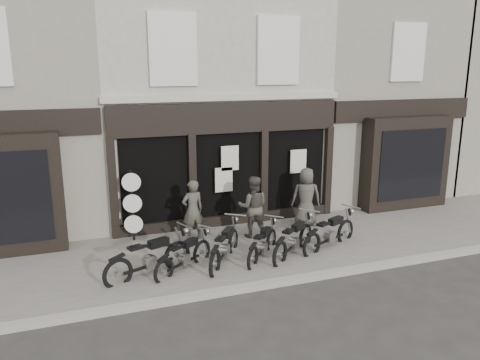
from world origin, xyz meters
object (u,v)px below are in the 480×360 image
object	(u,v)px
motorcycle_2	(225,249)
motorcycle_5	(330,236)
motorcycle_0	(150,261)
man_centre	(253,207)
advert_sign_post	(133,209)
motorcycle_3	(263,246)
motorcycle_4	(294,242)
man_right	(306,197)
man_left	(193,210)
motorcycle_1	(184,258)

from	to	relation	value
motorcycle_2	motorcycle_5	bearing A→B (deg)	-55.57
motorcycle_2	motorcycle_0	bearing A→B (deg)	129.93
man_centre	advert_sign_post	xyz separation A→B (m)	(-3.29, 0.85, 0.03)
motorcycle_3	motorcycle_4	bearing A→B (deg)	-54.32
man_centre	man_right	bearing A→B (deg)	-148.37
motorcycle_5	motorcycle_2	bearing A→B (deg)	154.91
motorcycle_5	man_right	bearing A→B (deg)	59.55
motorcycle_0	motorcycle_4	size ratio (longest dim) A/B	1.17
man_centre	advert_sign_post	size ratio (longest dim) A/B	0.83
man_left	motorcycle_3	bearing A→B (deg)	118.22
motorcycle_1	motorcycle_3	distance (m)	2.10
man_left	motorcycle_5	bearing A→B (deg)	142.21
motorcycle_1	motorcycle_3	size ratio (longest dim) A/B	1.08
motorcycle_0	advert_sign_post	size ratio (longest dim) A/B	1.03
motorcycle_0	motorcycle_1	size ratio (longest dim) A/B	1.27
motorcycle_3	motorcycle_0	bearing A→B (deg)	134.51
advert_sign_post	man_left	bearing A→B (deg)	-6.27
man_centre	man_right	size ratio (longest dim) A/B	0.99
man_left	motorcycle_0	bearing A→B (deg)	40.67
motorcycle_1	man_centre	size ratio (longest dim) A/B	0.98
motorcycle_2	man_left	xyz separation A→B (m)	(-0.39, 1.73, 0.57)
motorcycle_1	motorcycle_3	bearing A→B (deg)	-33.40
motorcycle_3	man_left	world-z (taller)	man_left
motorcycle_5	man_left	distance (m)	3.88
motorcycle_0	man_centre	xyz separation A→B (m)	(3.22, 1.53, 0.57)
man_left	motorcycle_4	bearing A→B (deg)	129.91
man_left	man_right	bearing A→B (deg)	170.70
man_centre	motorcycle_5	bearing A→B (deg)	159.83
man_right	advert_sign_post	xyz separation A→B (m)	(-5.21, 0.45, 0.02)
motorcycle_2	motorcycle_5	size ratio (longest dim) A/B	0.91
motorcycle_0	man_centre	distance (m)	3.61
man_right	motorcycle_2	bearing A→B (deg)	49.41
motorcycle_4	man_left	distance (m)	2.99
motorcycle_1	man_centre	world-z (taller)	man_centre
motorcycle_0	man_right	xyz separation A→B (m)	(5.14, 1.92, 0.58)
motorcycle_0	motorcycle_4	distance (m)	3.78
man_left	man_centre	size ratio (longest dim) A/B	0.97
man_left	man_centre	world-z (taller)	man_centre
motorcycle_3	man_right	distance (m)	2.93
motorcycle_4	motorcycle_5	size ratio (longest dim) A/B	0.90
man_centre	motorcycle_1	bearing A→B (deg)	52.64
man_right	advert_sign_post	distance (m)	5.23
motorcycle_3	man_left	size ratio (longest dim) A/B	0.93
motorcycle_5	advert_sign_post	size ratio (longest dim) A/B	0.98
advert_sign_post	motorcycle_0	bearing A→B (deg)	-77.13
motorcycle_2	advert_sign_post	bearing A→B (deg)	77.33
motorcycle_2	man_left	world-z (taller)	man_left
motorcycle_0	motorcycle_1	bearing A→B (deg)	-21.41
man_right	advert_sign_post	bearing A→B (deg)	15.55
man_right	motorcycle_4	bearing A→B (deg)	75.55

